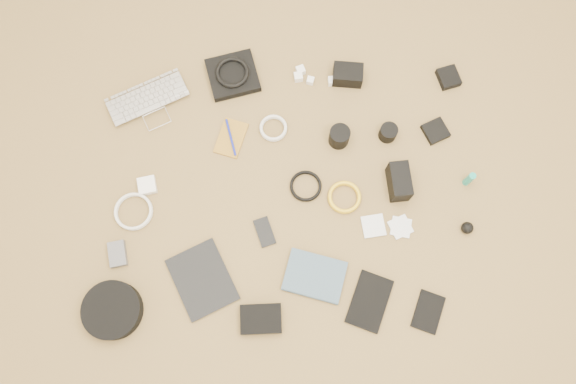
{
  "coord_description": "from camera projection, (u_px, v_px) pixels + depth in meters",
  "views": [
    {
      "loc": [
        -0.02,
        -0.54,
        2.04
      ],
      "look_at": [
        0.02,
        0.01,
        0.02
      ],
      "focal_mm": 35.0,
      "sensor_mm": 36.0,
      "label": 1
    }
  ],
  "objects": [
    {
      "name": "notebook_olive",
      "position": [
        231.0,
        138.0,
        2.17
      ],
      "size": [
        0.14,
        0.17,
        0.01
      ],
      "primitive_type": "cube",
      "rotation": [
        0.0,
        0.0,
        -0.36
      ],
      "color": "olive",
      "rests_on": "ground"
    },
    {
      "name": "lens_a",
      "position": [
        339.0,
        137.0,
        2.13
      ],
      "size": [
        0.09,
        0.09,
        0.08
      ],
      "primitive_type": "cylinder",
      "rotation": [
        0.0,
        0.0,
        -0.15
      ],
      "color": "black",
      "rests_on": "ground"
    },
    {
      "name": "filter_case_left",
      "position": [
        373.0,
        226.0,
        2.08
      ],
      "size": [
        0.09,
        0.09,
        0.01
      ],
      "primitive_type": "cube",
      "rotation": [
        0.0,
        0.0,
        0.1
      ],
      "color": "silver",
      "rests_on": "ground"
    },
    {
      "name": "cable_yellow",
      "position": [
        344.0,
        198.0,
        2.1
      ],
      "size": [
        0.15,
        0.15,
        0.01
      ],
      "primitive_type": "torus",
      "rotation": [
        0.0,
        0.0,
        -0.2
      ],
      "color": "yellow",
      "rests_on": "ground"
    },
    {
      "name": "charger_b",
      "position": [
        298.0,
        77.0,
        2.22
      ],
      "size": [
        0.04,
        0.04,
        0.03
      ],
      "primitive_type": "cube",
      "rotation": [
        0.0,
        0.0,
        0.1
      ],
      "color": "white",
      "rests_on": "ground"
    },
    {
      "name": "filter_case_mid",
      "position": [
        401.0,
        227.0,
        2.07
      ],
      "size": [
        0.09,
        0.09,
        0.01
      ],
      "primitive_type": "cube",
      "rotation": [
        0.0,
        0.0,
        -0.27
      ],
      "color": "silver",
      "rests_on": "ground"
    },
    {
      "name": "notebook_black_b",
      "position": [
        428.0,
        312.0,
        1.99
      ],
      "size": [
        0.14,
        0.16,
        0.01
      ],
      "primitive_type": "cube",
      "rotation": [
        0.0,
        0.0,
        -0.41
      ],
      "color": "black",
      "rests_on": "ground"
    },
    {
      "name": "dslr_camera",
      "position": [
        348.0,
        75.0,
        2.21
      ],
      "size": [
        0.13,
        0.1,
        0.07
      ],
      "primitive_type": "cube",
      "rotation": [
        0.0,
        0.0,
        -0.14
      ],
      "color": "black",
      "rests_on": "ground"
    },
    {
      "name": "tablet",
      "position": [
        202.0,
        280.0,
        2.02
      ],
      "size": [
        0.27,
        0.3,
        0.01
      ],
      "primitive_type": "cube",
      "rotation": [
        0.0,
        0.0,
        0.4
      ],
      "color": "black",
      "rests_on": "ground"
    },
    {
      "name": "headphone_pouch",
      "position": [
        233.0,
        75.0,
        2.22
      ],
      "size": [
        0.22,
        0.21,
        0.03
      ],
      "primitive_type": "cube",
      "rotation": [
        0.0,
        0.0,
        0.2
      ],
      "color": "black",
      "rests_on": "ground"
    },
    {
      "name": "laptop",
      "position": [
        152.0,
        108.0,
        2.19
      ],
      "size": [
        0.37,
        0.32,
        0.02
      ],
      "primitive_type": "imported",
      "rotation": [
        0.0,
        0.0,
        0.39
      ],
      "color": "#BBBBC0",
      "rests_on": "ground"
    },
    {
      "name": "charger_d",
      "position": [
        310.0,
        81.0,
        2.22
      ],
      "size": [
        0.03,
        0.03,
        0.03
      ],
      "primitive_type": "cube",
      "rotation": [
        0.0,
        0.0,
        -0.33
      ],
      "color": "white",
      "rests_on": "ground"
    },
    {
      "name": "cable_white_b",
      "position": [
        134.0,
        212.0,
        2.09
      ],
      "size": [
        0.19,
        0.19,
        0.01
      ],
      "primitive_type": "torus",
      "rotation": [
        0.0,
        0.0,
        0.41
      ],
      "color": "silver",
      "rests_on": "ground"
    },
    {
      "name": "charger_c",
      "position": [
        332.0,
        81.0,
        2.22
      ],
      "size": [
        0.03,
        0.03,
        0.03
      ],
      "primitive_type": "cube",
      "rotation": [
        0.0,
        0.0,
        0.02
      ],
      "color": "white",
      "rests_on": "ground"
    },
    {
      "name": "pen_blue",
      "position": [
        231.0,
        137.0,
        2.16
      ],
      "size": [
        0.04,
        0.15,
        0.01
      ],
      "primitive_type": "cylinder",
      "rotation": [
        1.57,
        0.0,
        0.2
      ],
      "color": "#141EA4",
      "rests_on": "notebook_olive"
    },
    {
      "name": "phone",
      "position": [
        265.0,
        232.0,
        2.07
      ],
      "size": [
        0.08,
        0.12,
        0.01
      ],
      "primitive_type": "cube",
      "rotation": [
        0.0,
        0.0,
        0.28
      ],
      "color": "black",
      "rests_on": "ground"
    },
    {
      "name": "notebook_black_a",
      "position": [
        369.0,
        301.0,
        2.0
      ],
      "size": [
        0.19,
        0.23,
        0.01
      ],
      "primitive_type": "cube",
      "rotation": [
        0.0,
        0.0,
        -0.42
      ],
      "color": "black",
      "rests_on": "ground"
    },
    {
      "name": "drive_case",
      "position": [
        261.0,
        319.0,
        1.97
      ],
      "size": [
        0.15,
        0.11,
        0.04
      ],
      "primitive_type": "cube",
      "rotation": [
        0.0,
        0.0,
        -0.02
      ],
      "color": "black",
      "rests_on": "ground"
    },
    {
      "name": "filter_case_right",
      "position": [
        400.0,
        227.0,
        2.07
      ],
      "size": [
        0.1,
        0.1,
        0.01
      ],
      "primitive_type": "cube",
      "rotation": [
        0.0,
        0.0,
        0.37
      ],
      "color": "silver",
      "rests_on": "ground"
    },
    {
      "name": "flash",
      "position": [
        399.0,
        182.0,
        2.08
      ],
      "size": [
        0.08,
        0.13,
        0.1
      ],
      "primitive_type": "cube",
      "rotation": [
        0.0,
        0.0,
        0.05
      ],
      "color": "black",
      "rests_on": "ground"
    },
    {
      "name": "cable_black",
      "position": [
        306.0,
        186.0,
        2.12
      ],
      "size": [
        0.15,
        0.15,
        0.01
      ],
      "primitive_type": "torus",
      "rotation": [
        0.0,
        0.0,
        -0.24
      ],
      "color": "black",
      "rests_on": "ground"
    },
    {
      "name": "charger_a",
      "position": [
        300.0,
        70.0,
        2.23
      ],
      "size": [
        0.04,
        0.04,
        0.03
      ],
      "primitive_type": "cube",
      "rotation": [
        0.0,
        0.0,
        0.31
      ],
      "color": "white",
      "rests_on": "ground"
    },
    {
      "name": "battery_charger",
      "position": [
        118.0,
        254.0,
        2.04
      ],
      "size": [
        0.07,
        0.1,
        0.03
      ],
      "primitive_type": "cube",
      "rotation": [
        0.0,
        0.0,
        0.14
      ],
      "color": "#55555A",
      "rests_on": "ground"
    },
    {
      "name": "lens_pouch",
      "position": [
        448.0,
        78.0,
        2.22
      ],
      "size": [
        0.09,
        0.1,
        0.03
      ],
      "primitive_type": "cube",
      "rotation": [
        0.0,
        0.0,
        0.24
      ],
      "color": "black",
      "rests_on": "ground"
    },
    {
      "name": "paperback",
      "position": [
        309.0,
        297.0,
        2.0
      ],
      "size": [
        0.25,
        0.22,
        0.02
      ],
      "primitive_type": "imported",
      "rotation": [
        0.0,
        0.0,
        1.25
      ],
      "color": "#3E566A",
      "rests_on": "ground"
    },
    {
      "name": "card_reader",
      "position": [
        435.0,
        131.0,
        2.17
      ],
      "size": [
        0.11,
        0.11,
        0.02
      ],
      "primitive_type": "cube",
      "rotation": [
        0.0,
        0.0,
        0.38
      ],
      "color": "black",
      "rests_on": "ground"
    },
    {
      "name": "air_blower",
      "position": [
        467.0,
        228.0,
        2.06
      ],
      "size": [
        0.05,
        0.05,
        0.04
      ],
      "primitive_type": "sphere",
      "rotation": [
        0.0,
        0.0,
        -0.08
      ],
      "color": "black",
      "rests_on": "ground"
    },
    {
      "name": "lens_b",
      "position": [
        388.0,
        133.0,
        2.15
      ],
      "size": [
        0.07,
        0.07,
        0.06
      ],
      "primitive_type": "cylinder",
      "rotation": [
        0.0,
        0.0,
        -0.02
      ],
      "color": "black",
      "rests_on": "ground"
    },
    {
      "name": "cable_white_a",
      "position": [
        273.0,
        129.0,
        2.18
      ],
      "size": [
        0.13,
        0.13,
        0.01
      ],
      "primitive_type": "torus",
      "rotation": [
        0.0,
        0.0,
        -0.3
      ],
      "color": "silver",
      "rests_on": "ground"
    },
    {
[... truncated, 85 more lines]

